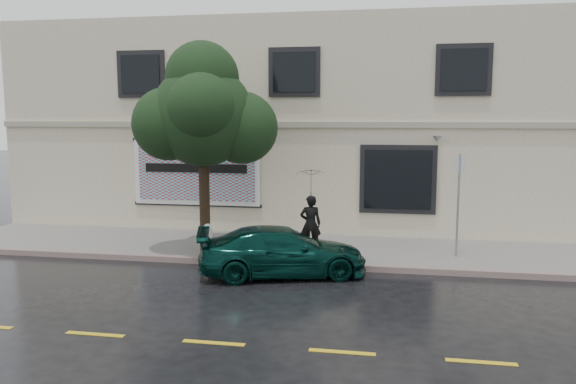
% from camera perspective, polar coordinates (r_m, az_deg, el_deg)
% --- Properties ---
extents(ground, '(90.00, 90.00, 0.00)m').
position_cam_1_polar(ground, '(13.22, -2.94, -9.28)').
color(ground, black).
rests_on(ground, ground).
extents(sidewalk, '(20.00, 3.50, 0.15)m').
position_cam_1_polar(sidewalk, '(16.28, -0.37, -5.74)').
color(sidewalk, gray).
rests_on(sidewalk, ground).
extents(curb, '(20.00, 0.18, 0.16)m').
position_cam_1_polar(curb, '(14.61, -1.61, -7.31)').
color(curb, slate).
rests_on(curb, ground).
extents(road_marking, '(19.00, 0.12, 0.01)m').
position_cam_1_polar(road_marking, '(10.04, -7.56, -14.94)').
color(road_marking, gold).
rests_on(road_marking, ground).
extents(building, '(20.00, 8.12, 7.00)m').
position_cam_1_polar(building, '(21.51, 2.40, 6.75)').
color(building, beige).
rests_on(building, ground).
extents(billboard, '(4.30, 0.16, 2.20)m').
position_cam_1_polar(billboard, '(18.36, -9.30, 1.96)').
color(billboard, white).
rests_on(billboard, ground).
extents(car, '(4.41, 2.88, 1.19)m').
position_cam_1_polar(car, '(13.74, -0.58, -6.05)').
color(car, '#072D26').
rests_on(car, ground).
extents(pedestrian, '(0.64, 0.49, 1.59)m').
position_cam_1_polar(pedestrian, '(15.33, 2.30, -3.27)').
color(pedestrian, black).
rests_on(pedestrian, sidewalk).
extents(umbrella, '(1.13, 1.13, 0.65)m').
position_cam_1_polar(umbrella, '(15.15, 2.32, 0.88)').
color(umbrella, black).
rests_on(umbrella, pedestrian).
extents(street_tree, '(2.73, 2.73, 5.09)m').
position_cam_1_polar(street_tree, '(15.32, -8.64, 7.59)').
color(street_tree, '#332516').
rests_on(street_tree, sidewalk).
extents(fire_hydrant, '(0.35, 0.33, 0.86)m').
position_cam_1_polar(fire_hydrant, '(15.23, -8.11, -4.84)').
color(fire_hydrant, white).
rests_on(fire_hydrant, sidewalk).
extents(sign_pole, '(0.33, 0.09, 2.72)m').
position_cam_1_polar(sign_pole, '(15.41, 16.93, -0.40)').
color(sign_pole, gray).
rests_on(sign_pole, sidewalk).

